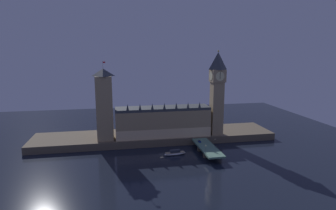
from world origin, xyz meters
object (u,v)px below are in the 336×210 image
street_lamp_mid (215,142)px  boat_upstream (175,153)px  victoria_tower (104,105)px  street_lamp_near (206,148)px  car_northbound_lead (199,141)px  pedestrian_mid_walk (216,147)px  clock_tower (217,91)px

street_lamp_mid → boat_upstream: street_lamp_mid is taller
victoria_tower → street_lamp_near: bearing=-32.6°
car_northbound_lead → street_lamp_near: street_lamp_near is taller
pedestrian_mid_walk → street_lamp_mid: size_ratio=0.26×
victoria_tower → boat_upstream: 72.36m
pedestrian_mid_walk → boat_upstream: (-32.22, 6.16, -5.18)m
victoria_tower → car_northbound_lead: bearing=-14.8°
car_northbound_lead → pedestrian_mid_walk: bearing=-62.1°
street_lamp_near → clock_tower: bearing=61.9°
victoria_tower → car_northbound_lead: 86.49m
street_lamp_mid → clock_tower: bearing=68.9°
clock_tower → car_northbound_lead: clock_tower is taller
victoria_tower → pedestrian_mid_walk: 99.43m
clock_tower → victoria_tower: bearing=179.1°
boat_upstream → pedestrian_mid_walk: bearing=-10.8°
street_lamp_near → street_lamp_mid: size_ratio=1.07×
boat_upstream → street_lamp_mid: bearing=-3.7°
street_lamp_mid → street_lamp_near: bearing=-130.4°
victoria_tower → street_lamp_near: size_ratio=9.98×
victoria_tower → boat_upstream: (54.81, -31.13, -35.53)m
boat_upstream → street_lamp_near: bearing=-39.9°
victoria_tower → car_northbound_lead: size_ratio=16.57×
street_lamp_near → boat_upstream: bearing=140.1°
clock_tower → boat_upstream: (-44.84, -29.53, -45.17)m
car_northbound_lead → pedestrian_mid_walk: pedestrian_mid_walk is taller
clock_tower → street_lamp_near: bearing=-118.1°
clock_tower → boat_upstream: clock_tower is taller
car_northbound_lead → street_lamp_near: size_ratio=0.60×
clock_tower → car_northbound_lead: 49.35m
car_northbound_lead → street_lamp_mid: (9.19, -12.58, 3.27)m
clock_tower → car_northbound_lead: size_ratio=18.79×
clock_tower → street_lamp_mid: (-12.21, -31.63, -36.91)m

